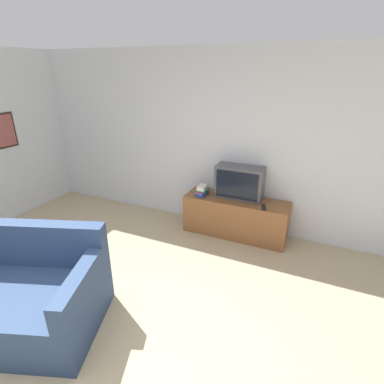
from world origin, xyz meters
TOP-DOWN VIEW (x-y plane):
  - ground_plane at (0.00, 0.00)m, footprint 14.00×14.00m
  - wall_back at (0.00, 3.03)m, footprint 9.00×0.06m
  - tv_stand at (0.51, 2.75)m, footprint 1.49×0.46m
  - television at (0.51, 2.83)m, footprint 0.67×0.30m
  - book_stack at (-0.00, 2.69)m, footprint 0.17×0.23m
  - remote_on_stand at (0.92, 2.62)m, footprint 0.09×0.17m

SIDE VIEW (x-z plane):
  - ground_plane at x=0.00m, z-range 0.00..0.00m
  - tv_stand at x=0.51m, z-range 0.00..0.57m
  - remote_on_stand at x=0.92m, z-range 0.57..0.59m
  - book_stack at x=0.00m, z-range 0.56..0.71m
  - television at x=0.51m, z-range 0.57..1.03m
  - wall_back at x=0.00m, z-range 0.00..2.60m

